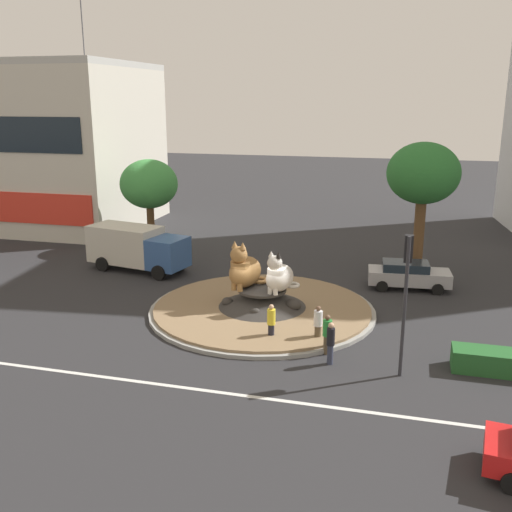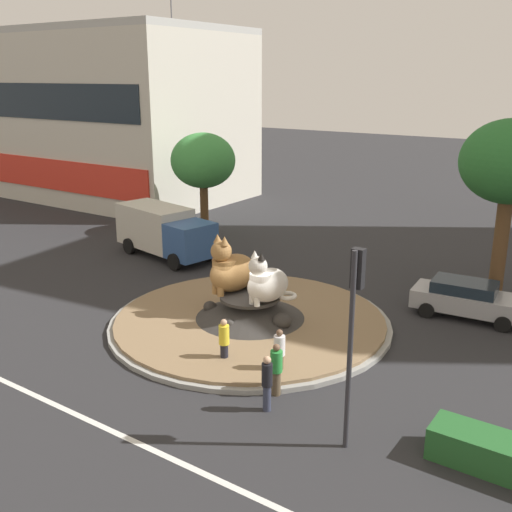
{
  "view_description": "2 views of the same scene",
  "coord_description": "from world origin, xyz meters",
  "views": [
    {
      "loc": [
        6.86,
        -26.84,
        10.5
      ],
      "look_at": [
        -0.77,
        1.67,
        2.44
      ],
      "focal_mm": 40.85,
      "sensor_mm": 36.0,
      "label": 1
    },
    {
      "loc": [
        12.88,
        -18.43,
        9.74
      ],
      "look_at": [
        0.63,
        -0.5,
        3.14
      ],
      "focal_mm": 41.89,
      "sensor_mm": 36.0,
      "label": 2
    }
  ],
  "objects": [
    {
      "name": "shophouse_block",
      "position": [
        -26.16,
        16.49,
        6.62
      ],
      "size": [
        22.73,
        13.32,
        18.92
      ],
      "rotation": [
        0.0,
        0.0,
        0.01
      ],
      "color": "beige",
      "rests_on": "ground"
    },
    {
      "name": "pedestrian_white_shirt",
      "position": [
        3.32,
        -3.06,
        0.9
      ],
      "size": [
        0.39,
        0.39,
        1.71
      ],
      "rotation": [
        0.0,
        0.0,
        5.37
      ],
      "color": "brown",
      "rests_on": "ground"
    },
    {
      "name": "clipped_hedge_strip",
      "position": [
        11.07,
        -4.13,
        0.45
      ],
      "size": [
        4.36,
        1.2,
        0.9
      ],
      "primitive_type": "cube",
      "color": "#235B28",
      "rests_on": "ground"
    },
    {
      "name": "delivery_box_truck",
      "position": [
        -9.43,
        5.16,
        1.51
      ],
      "size": [
        6.74,
        3.54,
        2.74
      ],
      "rotation": [
        0.0,
        0.0,
        -0.2
      ],
      "color": "#335693",
      "rests_on": "ground"
    },
    {
      "name": "pedestrian_green_shirt",
      "position": [
        3.88,
        -4.13,
        0.92
      ],
      "size": [
        0.39,
        0.39,
        1.75
      ],
      "rotation": [
        0.0,
        0.0,
        5.14
      ],
      "color": "brown",
      "rests_on": "ground"
    },
    {
      "name": "pedestrian_yellow_shirt",
      "position": [
        1.29,
        -3.43,
        0.91
      ],
      "size": [
        0.37,
        0.37,
        1.72
      ],
      "rotation": [
        0.0,
        0.0,
        3.08
      ],
      "color": "black",
      "rests_on": "ground"
    },
    {
      "name": "cat_statue_tabby",
      "position": [
        -0.94,
        -0.01,
        2.14
      ],
      "size": [
        2.07,
        2.49,
        2.46
      ],
      "rotation": [
        0.0,
        0.0,
        -1.85
      ],
      "color": "#9E703D",
      "rests_on": "roundabout_island"
    },
    {
      "name": "roundabout_island",
      "position": [
        0.0,
        0.01,
        0.36
      ],
      "size": [
        11.39,
        11.39,
        1.24
      ],
      "color": "gray",
      "rests_on": "ground"
    },
    {
      "name": "traffic_light_mast",
      "position": [
        6.94,
        -5.29,
        3.87
      ],
      "size": [
        0.32,
        0.46,
        5.59
      ],
      "rotation": [
        0.0,
        0.0,
        1.57
      ],
      "color": "#2D2D33",
      "rests_on": "ground"
    },
    {
      "name": "lane_centreline",
      "position": [
        0.0,
        -8.5,
        0.0
      ],
      "size": [
        112.0,
        0.2,
        0.01
      ],
      "primitive_type": "cube",
      "color": "silver",
      "rests_on": "ground"
    },
    {
      "name": "ground_plane",
      "position": [
        0.0,
        0.0,
        0.0
      ],
      "size": [
        160.0,
        160.0,
        0.0
      ],
      "primitive_type": "plane",
      "color": "#28282B"
    },
    {
      "name": "broadleaf_tree_behind_island",
      "position": [
        -10.96,
        10.6,
        4.58
      ],
      "size": [
        4.05,
        4.05,
        6.35
      ],
      "color": "brown",
      "rests_on": "ground"
    },
    {
      "name": "second_tree_near_tower",
      "position": [
        7.51,
        8.54,
        6.13
      ],
      "size": [
        4.24,
        4.24,
        8.04
      ],
      "color": "brown",
      "rests_on": "ground"
    },
    {
      "name": "pedestrian_black_shirt",
      "position": [
        4.15,
        -5.07,
        0.97
      ],
      "size": [
        0.33,
        0.33,
        1.8
      ],
      "rotation": [
        0.0,
        0.0,
        3.64
      ],
      "color": "#33384C",
      "rests_on": "ground"
    },
    {
      "name": "hatchback_near_shophouse",
      "position": [
        7.05,
        5.76,
        0.82
      ],
      "size": [
        4.67,
        2.32,
        1.56
      ],
      "rotation": [
        0.0,
        0.0,
        0.09
      ],
      "color": "#99999E",
      "rests_on": "ground"
    },
    {
      "name": "cat_statue_white",
      "position": [
        0.89,
        -0.19,
        2.02
      ],
      "size": [
        1.85,
        2.2,
        2.12
      ],
      "rotation": [
        0.0,
        0.0,
        -1.87
      ],
      "color": "silver",
      "rests_on": "roundabout_island"
    }
  ]
}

